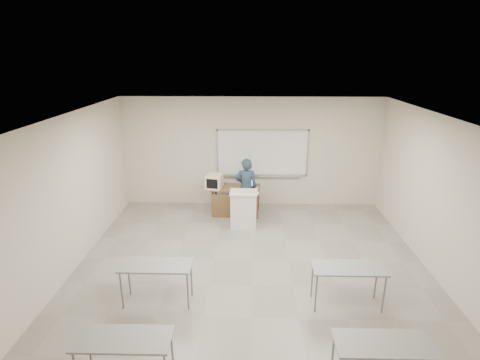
{
  "coord_description": "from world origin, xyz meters",
  "views": [
    {
      "loc": [
        -0.06,
        -5.91,
        4.06
      ],
      "look_at": [
        -0.26,
        2.2,
        1.31
      ],
      "focal_mm": 28.0,
      "sensor_mm": 36.0,
      "label": 1
    }
  ],
  "objects_px": {
    "laptop": "(247,187)",
    "mouse": "(257,188)",
    "podium": "(244,209)",
    "keyboard": "(250,193)",
    "whiteboard": "(262,154)",
    "crt_monitor": "(215,181)",
    "presenter": "(246,188)",
    "instructor_desk": "(236,197)"
  },
  "relations": [
    {
      "from": "crt_monitor",
      "to": "keyboard",
      "type": "xyz_separation_m",
      "value": [
        0.92,
        -0.85,
        0.0
      ]
    },
    {
      "from": "laptop",
      "to": "mouse",
      "type": "relative_size",
      "value": 3.12
    },
    {
      "from": "crt_monitor",
      "to": "presenter",
      "type": "xyz_separation_m",
      "value": [
        0.82,
        -0.06,
        -0.15
      ]
    },
    {
      "from": "crt_monitor",
      "to": "laptop",
      "type": "xyz_separation_m",
      "value": [
        0.85,
        -0.05,
        -0.12
      ]
    },
    {
      "from": "instructor_desk",
      "to": "keyboard",
      "type": "xyz_separation_m",
      "value": [
        0.37,
        -0.81,
        0.41
      ]
    },
    {
      "from": "whiteboard",
      "to": "crt_monitor",
      "type": "relative_size",
      "value": 5.66
    },
    {
      "from": "podium",
      "to": "keyboard",
      "type": "distance_m",
      "value": 0.51
    },
    {
      "from": "whiteboard",
      "to": "keyboard",
      "type": "relative_size",
      "value": 5.9
    },
    {
      "from": "keyboard",
      "to": "whiteboard",
      "type": "bearing_deg",
      "value": 85.67
    },
    {
      "from": "podium",
      "to": "mouse",
      "type": "xyz_separation_m",
      "value": [
        0.33,
        0.68,
        0.31
      ]
    },
    {
      "from": "instructor_desk",
      "to": "crt_monitor",
      "type": "xyz_separation_m",
      "value": [
        -0.55,
        0.04,
        0.41
      ]
    },
    {
      "from": "laptop",
      "to": "presenter",
      "type": "xyz_separation_m",
      "value": [
        -0.03,
        -0.01,
        -0.03
      ]
    },
    {
      "from": "crt_monitor",
      "to": "mouse",
      "type": "height_order",
      "value": "crt_monitor"
    },
    {
      "from": "instructor_desk",
      "to": "presenter",
      "type": "bearing_deg",
      "value": -1.55
    },
    {
      "from": "podium",
      "to": "keyboard",
      "type": "relative_size",
      "value": 2.18
    },
    {
      "from": "laptop",
      "to": "keyboard",
      "type": "xyz_separation_m",
      "value": [
        0.06,
        -0.8,
        0.12
      ]
    },
    {
      "from": "mouse",
      "to": "laptop",
      "type": "bearing_deg",
      "value": -158.79
    },
    {
      "from": "whiteboard",
      "to": "instructor_desk",
      "type": "bearing_deg",
      "value": -132.02
    },
    {
      "from": "presenter",
      "to": "keyboard",
      "type": "bearing_deg",
      "value": 97.25
    },
    {
      "from": "keyboard",
      "to": "presenter",
      "type": "bearing_deg",
      "value": 104.53
    },
    {
      "from": "whiteboard",
      "to": "crt_monitor",
      "type": "distance_m",
      "value": 1.56
    },
    {
      "from": "mouse",
      "to": "keyboard",
      "type": "distance_m",
      "value": 0.84
    },
    {
      "from": "laptop",
      "to": "presenter",
      "type": "distance_m",
      "value": 0.04
    },
    {
      "from": "whiteboard",
      "to": "keyboard",
      "type": "bearing_deg",
      "value": -101.87
    },
    {
      "from": "mouse",
      "to": "presenter",
      "type": "distance_m",
      "value": 0.28
    },
    {
      "from": "instructor_desk",
      "to": "crt_monitor",
      "type": "distance_m",
      "value": 0.69
    },
    {
      "from": "podium",
      "to": "laptop",
      "type": "height_order",
      "value": "laptop"
    },
    {
      "from": "keyboard",
      "to": "laptop",
      "type": "bearing_deg",
      "value": 102.16
    },
    {
      "from": "instructor_desk",
      "to": "keyboard",
      "type": "relative_size",
      "value": 3.02
    },
    {
      "from": "crt_monitor",
      "to": "presenter",
      "type": "height_order",
      "value": "presenter"
    },
    {
      "from": "instructor_desk",
      "to": "mouse",
      "type": "height_order",
      "value": "mouse"
    },
    {
      "from": "crt_monitor",
      "to": "laptop",
      "type": "relative_size",
      "value": 1.34
    },
    {
      "from": "podium",
      "to": "mouse",
      "type": "height_order",
      "value": "podium"
    },
    {
      "from": "instructor_desk",
      "to": "crt_monitor",
      "type": "relative_size",
      "value": 2.9
    },
    {
      "from": "podium",
      "to": "mouse",
      "type": "bearing_deg",
      "value": 65.39
    },
    {
      "from": "instructor_desk",
      "to": "keyboard",
      "type": "bearing_deg",
      "value": -62.21
    },
    {
      "from": "instructor_desk",
      "to": "mouse",
      "type": "xyz_separation_m",
      "value": [
        0.55,
        -0.01,
        0.25
      ]
    },
    {
      "from": "mouse",
      "to": "keyboard",
      "type": "bearing_deg",
      "value": -83.24
    },
    {
      "from": "whiteboard",
      "to": "mouse",
      "type": "relative_size",
      "value": 23.72
    },
    {
      "from": "podium",
      "to": "laptop",
      "type": "relative_size",
      "value": 2.81
    },
    {
      "from": "laptop",
      "to": "presenter",
      "type": "height_order",
      "value": "presenter"
    },
    {
      "from": "instructor_desk",
      "to": "crt_monitor",
      "type": "height_order",
      "value": "crt_monitor"
    }
  ]
}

